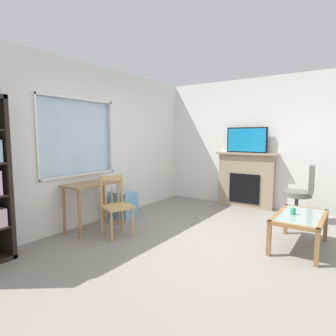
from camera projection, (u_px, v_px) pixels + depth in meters
The scene contains 11 objects.
ground at pixel (212, 250), 3.74m from camera, with size 6.15×5.59×0.02m, color gray.
wall_back_with_window at pixel (94, 146), 4.91m from camera, with size 5.15×0.15×2.69m.
wall_right at pixel (269, 144), 5.76m from camera, with size 0.12×4.79×2.69m, color white.
desk_under_window at pixel (92, 191), 4.48m from camera, with size 0.90×0.46×0.76m.
wooden_chair at pixel (116, 205), 4.21m from camera, with size 0.53×0.51×0.90m.
plastic_drawer_unit at pixel (124, 204), 5.19m from camera, with size 0.35×0.40×0.48m, color #72ADDB.
fireplace at pixel (246, 180), 5.94m from camera, with size 0.26×1.26×1.16m.
tv at pixel (247, 140), 5.83m from camera, with size 0.06×0.84×0.53m.
office_chair at pixel (303, 190), 4.93m from camera, with size 0.57×0.58×1.00m.
coffee_table at pixel (300, 220), 3.74m from camera, with size 1.03×0.59×0.45m.
sippy_cup at pixel (293, 211), 3.76m from camera, with size 0.07×0.07×0.09m, color #33B770.
Camera 1 is at (-3.31, -1.53, 1.49)m, focal length 30.05 mm.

